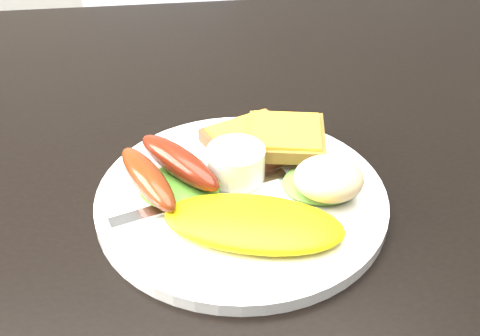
# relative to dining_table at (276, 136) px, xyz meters

# --- Properties ---
(dining_table) EXTENTS (1.20, 0.80, 0.04)m
(dining_table) POSITION_rel_dining_table_xyz_m (0.00, 0.00, 0.00)
(dining_table) COLOR black
(dining_table) RESTS_ON ground
(dining_chair) EXTENTS (0.45, 0.45, 0.05)m
(dining_chair) POSITION_rel_dining_table_xyz_m (-0.13, 0.75, -0.28)
(dining_chair) COLOR tan
(dining_chair) RESTS_ON ground
(plate) EXTENTS (0.27, 0.27, 0.01)m
(plate) POSITION_rel_dining_table_xyz_m (-0.06, -0.14, 0.03)
(plate) COLOR white
(plate) RESTS_ON dining_table
(lettuce_left) EXTENTS (0.08, 0.08, 0.01)m
(lettuce_left) POSITION_rel_dining_table_xyz_m (-0.11, -0.13, 0.04)
(lettuce_left) COLOR #468920
(lettuce_left) RESTS_ON plate
(lettuce_right) EXTENTS (0.07, 0.07, 0.01)m
(lettuce_right) POSITION_rel_dining_table_xyz_m (0.01, -0.14, 0.04)
(lettuce_right) COLOR #6A9E32
(lettuce_right) RESTS_ON plate
(omelette) EXTENTS (0.17, 0.11, 0.02)m
(omelette) POSITION_rel_dining_table_xyz_m (-0.06, -0.19, 0.04)
(omelette) COLOR #F9EA0A
(omelette) RESTS_ON plate
(sausage_a) EXTENTS (0.07, 0.11, 0.03)m
(sausage_a) POSITION_rel_dining_table_xyz_m (-0.14, -0.13, 0.05)
(sausage_a) COLOR maroon
(sausage_a) RESTS_ON lettuce_left
(sausage_b) EXTENTS (0.09, 0.11, 0.03)m
(sausage_b) POSITION_rel_dining_table_xyz_m (-0.11, -0.11, 0.05)
(sausage_b) COLOR #60200C
(sausage_b) RESTS_ON lettuce_left
(ramekin) EXTENTS (0.07, 0.07, 0.03)m
(ramekin) POSITION_rel_dining_table_xyz_m (-0.06, -0.12, 0.05)
(ramekin) COLOR white
(ramekin) RESTS_ON plate
(toast_a) EXTENTS (0.11, 0.11, 0.01)m
(toast_a) POSITION_rel_dining_table_xyz_m (-0.04, -0.07, 0.04)
(toast_a) COLOR brown
(toast_a) RESTS_ON plate
(toast_b) EXTENTS (0.09, 0.09, 0.01)m
(toast_b) POSITION_rel_dining_table_xyz_m (-0.01, -0.08, 0.05)
(toast_b) COLOR olive
(toast_b) RESTS_ON toast_a
(potato_salad) EXTENTS (0.07, 0.06, 0.03)m
(potato_salad) POSITION_rel_dining_table_xyz_m (0.02, -0.16, 0.06)
(potato_salad) COLOR beige
(potato_salad) RESTS_ON lettuce_right
(fork) EXTENTS (0.17, 0.07, 0.00)m
(fork) POSITION_rel_dining_table_xyz_m (-0.10, -0.14, 0.03)
(fork) COLOR #ADAFB7
(fork) RESTS_ON plate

